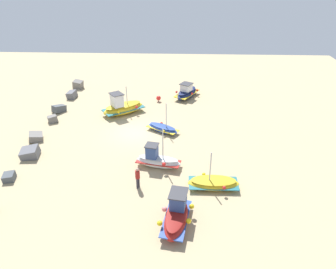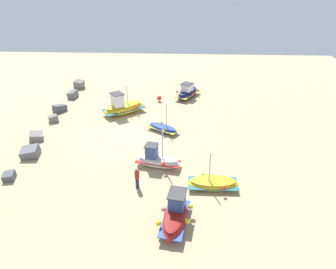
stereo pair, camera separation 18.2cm
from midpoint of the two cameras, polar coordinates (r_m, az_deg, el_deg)
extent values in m
plane|color=tan|center=(29.77, -6.20, 0.29)|extent=(59.01, 59.01, 0.00)
ellipsoid|color=maroon|center=(19.67, 1.20, -14.83)|extent=(3.78, 1.93, 0.96)
cube|color=#2D4C9E|center=(19.64, 1.20, -14.73)|extent=(3.64, 1.92, 0.14)
ellipsoid|color=maroon|center=(19.42, 1.21, -14.02)|extent=(3.32, 1.67, 0.20)
cube|color=#2D4784|center=(19.51, 1.57, -11.63)|extent=(1.27, 1.08, 0.96)
cube|color=#333338|center=(19.19, 1.59, -10.46)|extent=(1.47, 1.25, 0.06)
sphere|color=yellow|center=(18.86, -1.78, -15.58)|extent=(0.32, 0.32, 0.32)
sphere|color=yellow|center=(19.18, 3.43, -15.20)|extent=(0.32, 0.32, 0.32)
sphere|color=#EA7F75|center=(19.80, -0.92, -13.21)|extent=(0.32, 0.32, 0.32)
sphere|color=yellow|center=(20.10, 3.99, -12.72)|extent=(0.32, 0.32, 0.32)
ellipsoid|color=navy|center=(37.66, 3.26, 7.31)|extent=(4.15, 3.15, 0.93)
cube|color=gold|center=(37.64, 3.26, 7.37)|extent=(4.02, 3.10, 0.12)
ellipsoid|color=#151E45|center=(37.53, 3.28, 7.84)|extent=(3.64, 2.75, 0.19)
cube|color=white|center=(37.20, 3.15, 8.43)|extent=(1.51, 1.48, 0.80)
cube|color=#333338|center=(37.05, 3.17, 9.05)|extent=(1.76, 1.72, 0.06)
sphere|color=red|center=(38.09, 5.11, 7.90)|extent=(0.26, 0.26, 0.26)
sphere|color=#EA7F75|center=(38.22, 2.42, 8.03)|extent=(0.26, 0.26, 0.26)
sphere|color=red|center=(36.93, 4.16, 7.31)|extent=(0.26, 0.26, 0.26)
sphere|color=red|center=(37.04, 1.39, 7.62)|extent=(0.26, 0.26, 0.26)
ellipsoid|color=#2D4C9E|center=(29.68, -1.15, 1.04)|extent=(2.57, 3.26, 0.64)
cube|color=gold|center=(29.66, -1.15, 1.09)|extent=(2.53, 3.17, 0.07)
ellipsoid|color=navy|center=(29.56, -1.16, 1.48)|extent=(2.26, 2.86, 0.12)
cylinder|color=#B7B7BC|center=(28.82, -0.50, 3.44)|extent=(0.08, 0.08, 2.34)
sphere|color=yellow|center=(28.87, -0.97, 0.57)|extent=(0.24, 0.24, 0.24)
sphere|color=red|center=(30.35, -1.33, 2.03)|extent=(0.24, 0.24, 0.24)
ellipsoid|color=white|center=(24.61, -1.94, -4.96)|extent=(1.85, 3.68, 0.87)
cube|color=maroon|center=(24.59, -1.95, -4.88)|extent=(1.83, 3.55, 0.12)
ellipsoid|color=beige|center=(24.42, -1.96, -4.29)|extent=(1.60, 3.23, 0.18)
cube|color=#2D4784|center=(24.24, -3.11, -3.01)|extent=(0.97, 0.97, 1.00)
cube|color=#333338|center=(23.97, -3.14, -1.93)|extent=(1.13, 1.12, 0.06)
cylinder|color=#B7B7BC|center=(23.65, -1.14, -1.72)|extent=(0.08, 0.08, 2.50)
sphere|color=red|center=(23.72, -0.96, -5.33)|extent=(0.29, 0.29, 0.29)
sphere|color=yellow|center=(25.16, -2.89, -3.40)|extent=(0.29, 0.29, 0.29)
ellipsoid|color=gold|center=(22.73, 7.89, -8.68)|extent=(1.49, 3.59, 0.71)
cube|color=#1E6670|center=(22.71, 7.90, -8.62)|extent=(1.52, 3.44, 0.12)
ellipsoid|color=gold|center=(22.57, 7.94, -8.13)|extent=(1.29, 3.16, 0.16)
cylinder|color=#B7B7BC|center=(21.88, 7.37, -5.69)|extent=(0.08, 0.08, 2.21)
sphere|color=yellow|center=(23.22, 6.20, -7.10)|extent=(0.25, 0.25, 0.25)
sphere|color=red|center=(21.99, 9.77, -9.35)|extent=(0.25, 0.25, 0.25)
ellipsoid|color=gold|center=(33.62, -8.11, 4.54)|extent=(4.02, 4.58, 1.09)
cube|color=#1E6670|center=(33.60, -8.12, 4.62)|extent=(3.94, 4.45, 0.15)
ellipsoid|color=gold|center=(33.45, -8.16, 5.22)|extent=(3.51, 4.01, 0.22)
cube|color=white|center=(32.92, -9.29, 6.10)|extent=(1.55, 1.50, 1.28)
cube|color=#333338|center=(32.68, -9.38, 7.19)|extent=(1.79, 1.75, 0.06)
cylinder|color=#B7B7BC|center=(33.26, -7.57, 7.03)|extent=(0.08, 0.08, 1.88)
sphere|color=red|center=(33.13, -5.80, 4.92)|extent=(0.29, 0.29, 0.29)
sphere|color=yellow|center=(34.32, -8.87, 5.49)|extent=(0.29, 0.29, 0.29)
sphere|color=yellow|center=(32.32, -9.00, 3.99)|extent=(0.29, 0.29, 0.29)
cylinder|color=#2D2D38|center=(22.59, -5.49, -8.51)|extent=(0.14, 0.14, 0.82)
cylinder|color=#2D2D38|center=(22.50, -5.76, -8.71)|extent=(0.14, 0.14, 0.82)
cylinder|color=maroon|center=(22.13, -5.71, -7.14)|extent=(0.32, 0.32, 0.60)
sphere|color=tan|center=(21.89, -5.76, -6.27)|extent=(0.22, 0.22, 0.22)
cube|color=#4C5156|center=(25.99, -26.75, -6.81)|extent=(1.05, 0.98, 0.60)
cube|color=slate|center=(28.18, -23.64, -3.03)|extent=(1.55, 1.63, 1.02)
cube|color=slate|center=(30.71, -22.74, -0.38)|extent=(1.64, 1.61, 0.78)
cube|color=slate|center=(33.56, -20.09, 2.62)|extent=(1.07, 1.17, 0.77)
cube|color=#4C5156|center=(35.74, -19.05, 4.40)|extent=(1.64, 1.50, 0.96)
cube|color=slate|center=(39.06, -16.95, 6.81)|extent=(1.39, 1.06, 0.92)
cube|color=slate|center=(41.97, -15.91, 8.57)|extent=(1.21, 1.33, 1.24)
cylinder|color=#3F3F42|center=(36.50, -1.85, 6.03)|extent=(0.08, 0.08, 0.16)
sphere|color=red|center=(36.38, -1.85, 6.53)|extent=(0.52, 0.52, 0.52)
cylinder|color=#3F3F42|center=(37.09, -10.05, 5.99)|extent=(0.08, 0.08, 0.18)
sphere|color=red|center=(36.97, -10.10, 6.45)|extent=(0.47, 0.47, 0.47)
camera|label=1|loc=(0.09, -90.19, -0.10)|focal=34.07mm
camera|label=2|loc=(0.09, 89.81, 0.10)|focal=34.07mm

